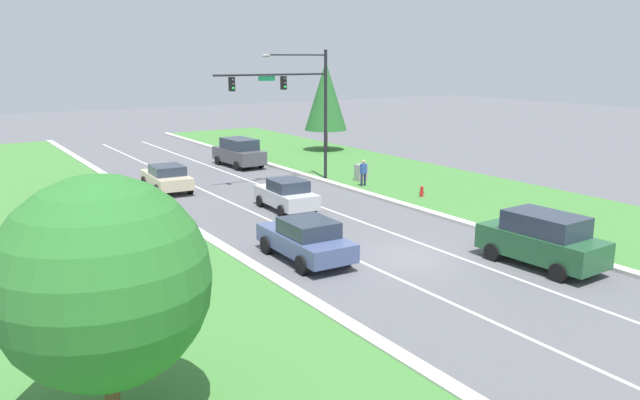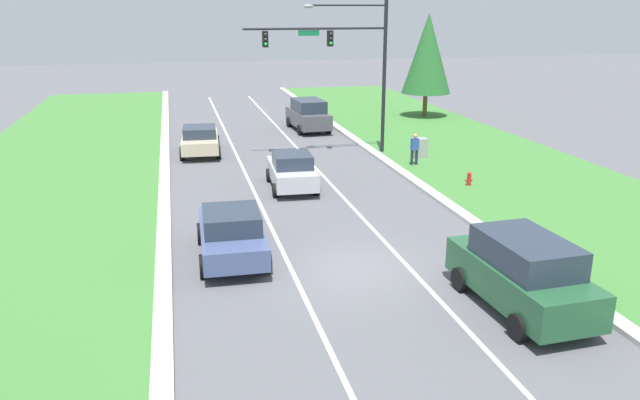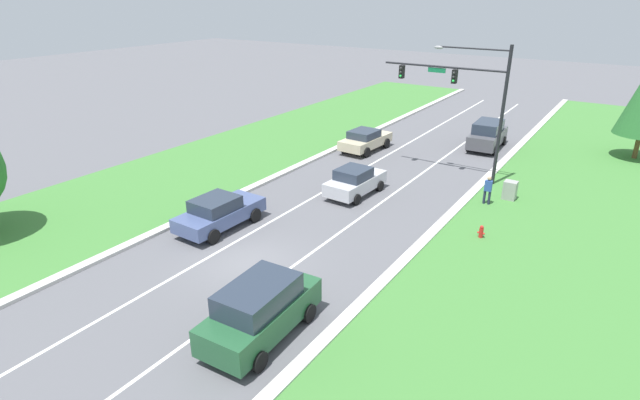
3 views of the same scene
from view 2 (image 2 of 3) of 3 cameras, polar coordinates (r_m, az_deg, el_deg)
name	(u,v)px [view 2 (image 2 of 3)]	position (r m, az deg, el deg)	size (l,w,h in m)	color
ground_plane	(351,270)	(19.40, 2.88, -6.39)	(160.00, 160.00, 0.00)	#5B5B60
curb_strip_right	(517,252)	(21.54, 17.53, -4.55)	(0.50, 90.00, 0.15)	beige
curb_strip_left	(163,285)	(18.72, -14.14, -7.58)	(0.50, 90.00, 0.15)	beige
lane_stripe_inner_left	(294,275)	(19.01, -2.38, -6.89)	(0.14, 81.00, 0.01)	white
lane_stripe_inner_right	(406,264)	(19.94, 7.88, -5.86)	(0.14, 81.00, 0.01)	white
traffic_signal_mast	(346,54)	(33.73, 2.43, 13.23)	(7.67, 0.41, 8.22)	black
graphite_suv	(308,115)	(41.41, -1.08, 7.81)	(2.33, 4.90, 2.04)	#4C4C51
slate_blue_sedan	(232,233)	(20.19, -8.09, -2.99)	(2.23, 4.74, 1.66)	#475684
silver_sedan	(292,171)	(27.80, -2.58, 2.69)	(2.17, 4.23, 1.63)	silver
forest_suv	(522,273)	(17.40, 17.99, -6.34)	(2.34, 4.80, 2.07)	#235633
champagne_sedan	(200,140)	(35.11, -10.92, 5.45)	(2.33, 4.71, 1.57)	beige
utility_cabinet	(420,149)	(33.78, 9.11, 4.65)	(0.70, 0.60, 1.13)	#9E9E99
pedestrian	(415,148)	(32.11, 8.65, 4.70)	(0.40, 0.24, 1.69)	#232842
fire_hydrant	(469,180)	(28.91, 13.46, 1.83)	(0.34, 0.20, 0.70)	red
conifer_near_right_tree	(427,54)	(46.77, 9.80, 13.05)	(3.54, 3.54, 7.46)	brown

